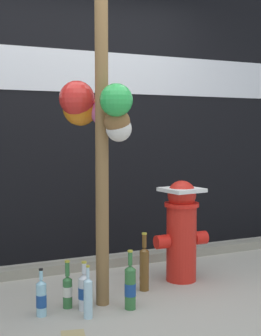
{
  "coord_description": "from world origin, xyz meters",
  "views": [
    {
      "loc": [
        -1.32,
        -2.7,
        1.19
      ],
      "look_at": [
        0.01,
        0.27,
        0.94
      ],
      "focal_mm": 50.23,
      "sensor_mm": 36.0,
      "label": 1
    }
  ],
  "objects_px": {
    "memorial_post": "(98,87)",
    "bottle_4": "(84,291)",
    "bottle_5": "(41,298)",
    "fire_hydrant": "(181,228)",
    "bottle_1": "(68,290)",
    "bottle_2": "(130,286)",
    "bottle_0": "(144,267)",
    "bottle_3": "(88,297)"
  },
  "relations": [
    {
      "from": "memorial_post",
      "to": "bottle_4",
      "type": "height_order",
      "value": "memorial_post"
    },
    {
      "from": "bottle_5",
      "to": "fire_hydrant",
      "type": "bearing_deg",
      "value": 12.55
    },
    {
      "from": "bottle_1",
      "to": "bottle_5",
      "type": "relative_size",
      "value": 1.04
    },
    {
      "from": "bottle_2",
      "to": "bottle_5",
      "type": "distance_m",
      "value": 0.59
    },
    {
      "from": "bottle_0",
      "to": "bottle_5",
      "type": "bearing_deg",
      "value": -168.33
    },
    {
      "from": "bottle_5",
      "to": "bottle_0",
      "type": "bearing_deg",
      "value": 11.67
    },
    {
      "from": "fire_hydrant",
      "to": "bottle_5",
      "type": "distance_m",
      "value": 1.26
    },
    {
      "from": "memorial_post",
      "to": "bottle_4",
      "type": "bearing_deg",
      "value": -152.34
    },
    {
      "from": "bottle_0",
      "to": "bottle_2",
      "type": "relative_size",
      "value": 1.09
    },
    {
      "from": "fire_hydrant",
      "to": "bottle_4",
      "type": "bearing_deg",
      "value": -162.86
    },
    {
      "from": "bottle_2",
      "to": "bottle_0",
      "type": "bearing_deg",
      "value": 49.99
    },
    {
      "from": "bottle_2",
      "to": "bottle_3",
      "type": "height_order",
      "value": "bottle_2"
    },
    {
      "from": "bottle_0",
      "to": "bottle_4",
      "type": "xyz_separation_m",
      "value": [
        -0.54,
        -0.18,
        -0.05
      ]
    },
    {
      "from": "bottle_0",
      "to": "fire_hydrant",
      "type": "bearing_deg",
      "value": 14.45
    },
    {
      "from": "memorial_post",
      "to": "bottle_3",
      "type": "bearing_deg",
      "value": -126.29
    },
    {
      "from": "bottle_3",
      "to": "bottle_2",
      "type": "bearing_deg",
      "value": 6.01
    },
    {
      "from": "bottle_3",
      "to": "bottle_5",
      "type": "height_order",
      "value": "bottle_3"
    },
    {
      "from": "fire_hydrant",
      "to": "bottle_4",
      "type": "relative_size",
      "value": 2.43
    },
    {
      "from": "memorial_post",
      "to": "bottle_2",
      "type": "xyz_separation_m",
      "value": [
        0.15,
        -0.18,
        -1.34
      ]
    },
    {
      "from": "memorial_post",
      "to": "fire_hydrant",
      "type": "relative_size",
      "value": 3.27
    },
    {
      "from": "bottle_1",
      "to": "bottle_0",
      "type": "bearing_deg",
      "value": 9.43
    },
    {
      "from": "bottle_0",
      "to": "memorial_post",
      "type": "bearing_deg",
      "value": -164.17
    },
    {
      "from": "fire_hydrant",
      "to": "bottle_5",
      "type": "height_order",
      "value": "fire_hydrant"
    },
    {
      "from": "bottle_1",
      "to": "bottle_3",
      "type": "distance_m",
      "value": 0.23
    },
    {
      "from": "memorial_post",
      "to": "bottle_0",
      "type": "bearing_deg",
      "value": 15.83
    },
    {
      "from": "bottle_2",
      "to": "bottle_4",
      "type": "bearing_deg",
      "value": 159.0
    },
    {
      "from": "bottle_1",
      "to": "bottle_5",
      "type": "bearing_deg",
      "value": -161.38
    },
    {
      "from": "bottle_0",
      "to": "bottle_2",
      "type": "bearing_deg",
      "value": -130.01
    },
    {
      "from": "bottle_2",
      "to": "bottle_3",
      "type": "relative_size",
      "value": 1.17
    },
    {
      "from": "fire_hydrant",
      "to": "bottle_1",
      "type": "height_order",
      "value": "fire_hydrant"
    },
    {
      "from": "bottle_1",
      "to": "bottle_2",
      "type": "relative_size",
      "value": 0.81
    },
    {
      "from": "bottle_1",
      "to": "bottle_4",
      "type": "height_order",
      "value": "bottle_4"
    },
    {
      "from": "fire_hydrant",
      "to": "memorial_post",
      "type": "bearing_deg",
      "value": -164.83
    },
    {
      "from": "fire_hydrant",
      "to": "bottle_1",
      "type": "bearing_deg",
      "value": -168.67
    },
    {
      "from": "bottle_4",
      "to": "bottle_3",
      "type": "bearing_deg",
      "value": -98.85
    },
    {
      "from": "fire_hydrant",
      "to": "bottle_3",
      "type": "distance_m",
      "value": 1.06
    },
    {
      "from": "bottle_4",
      "to": "bottle_0",
      "type": "bearing_deg",
      "value": 18.99
    },
    {
      "from": "bottle_3",
      "to": "bottle_0",
      "type": "bearing_deg",
      "value": 30.42
    },
    {
      "from": "bottle_3",
      "to": "bottle_4",
      "type": "bearing_deg",
      "value": 81.15
    },
    {
      "from": "bottle_1",
      "to": "bottle_4",
      "type": "relative_size",
      "value": 0.99
    },
    {
      "from": "bottle_2",
      "to": "bottle_1",
      "type": "bearing_deg",
      "value": 153.38
    },
    {
      "from": "bottle_0",
      "to": "bottle_1",
      "type": "bearing_deg",
      "value": -170.57
    }
  ]
}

